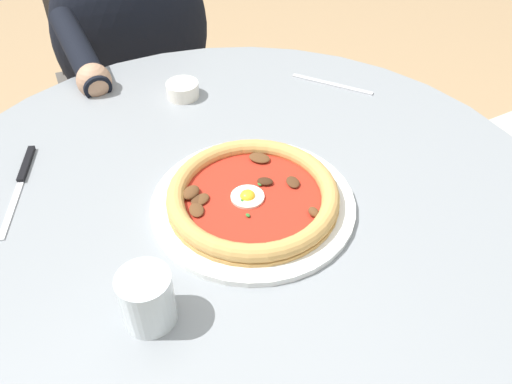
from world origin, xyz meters
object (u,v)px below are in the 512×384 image
at_px(dining_table, 238,264).
at_px(steak_knife, 22,176).
at_px(diner_person, 143,100).
at_px(pizza_on_plate, 253,198).
at_px(fork_utensil, 332,84).
at_px(cafe_chair_diner, 129,58).
at_px(water_glass, 148,301).
at_px(ramekin_capers, 183,89).

relative_size(dining_table, steak_knife, 5.25).
distance_m(dining_table, diner_person, 0.74).
height_order(pizza_on_plate, diner_person, diner_person).
distance_m(fork_utensil, cafe_chair_diner, 0.72).
bearing_deg(diner_person, cafe_chair_diner, -9.40).
relative_size(steak_knife, cafe_chair_diner, 0.22).
xyz_separation_m(dining_table, fork_utensil, (0.20, -0.34, 0.14)).
height_order(water_glass, steak_knife, water_glass).
bearing_deg(pizza_on_plate, diner_person, -6.82).
distance_m(dining_table, pizza_on_plate, 0.16).
height_order(dining_table, water_glass, water_glass).
relative_size(ramekin_capers, fork_utensil, 0.42).
xyz_separation_m(dining_table, steak_knife, (0.24, 0.27, 0.14)).
distance_m(steak_knife, cafe_chair_diner, 0.77).
relative_size(water_glass, ramekin_capers, 1.22).
bearing_deg(cafe_chair_diner, water_glass, 161.77).
height_order(dining_table, diner_person, diner_person).
relative_size(pizza_on_plate, ramekin_capers, 4.93).
distance_m(water_glass, cafe_chair_diner, 1.06).
height_order(dining_table, ramekin_capers, ramekin_capers).
distance_m(steak_knife, fork_utensil, 0.61).
distance_m(steak_knife, ramekin_capers, 0.34).
height_order(fork_utensil, cafe_chair_diner, cafe_chair_diner).
distance_m(dining_table, steak_knife, 0.39).
bearing_deg(steak_knife, pizza_on_plate, -131.69).
bearing_deg(steak_knife, fork_utensil, -93.22).
bearing_deg(water_glass, pizza_on_plate, -63.75).
distance_m(pizza_on_plate, ramekin_capers, 0.34).
relative_size(ramekin_capers, diner_person, 0.06).
distance_m(pizza_on_plate, diner_person, 0.79).
relative_size(pizza_on_plate, fork_utensil, 2.09).
bearing_deg(pizza_on_plate, dining_table, 52.51).
bearing_deg(cafe_chair_diner, dining_table, 171.31).
height_order(pizza_on_plate, cafe_chair_diner, cafe_chair_diner).
xyz_separation_m(dining_table, ramekin_capers, (0.33, -0.07, 0.16)).
bearing_deg(water_glass, fork_utensil, -58.82).
distance_m(water_glass, steak_knife, 0.37).
height_order(pizza_on_plate, fork_utensil, pizza_on_plate).
xyz_separation_m(ramekin_capers, cafe_chair_diner, (0.54, -0.07, -0.20)).
relative_size(dining_table, cafe_chair_diner, 1.15).
height_order(water_glass, diner_person, diner_person).
relative_size(pizza_on_plate, diner_person, 0.29).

